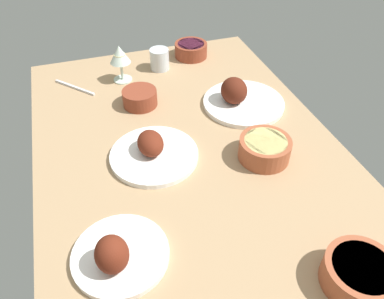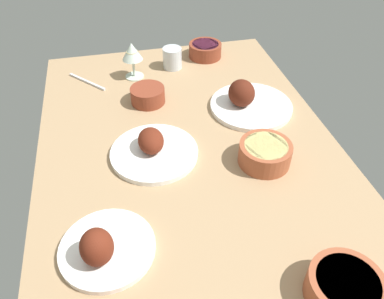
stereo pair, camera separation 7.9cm
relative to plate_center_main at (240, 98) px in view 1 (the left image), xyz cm
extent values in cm
cube|color=tan|center=(-19.39, 23.67, -4.70)|extent=(140.00, 90.00, 4.00)
cylinder|color=white|center=(-0.50, -1.32, -1.90)|extent=(27.93, 27.93, 1.60)
ellipsoid|color=#511E11|center=(0.80, 2.11, 3.03)|extent=(9.88, 8.83, 8.96)
cylinder|color=white|center=(-47.29, 49.78, -1.90)|extent=(22.08, 22.08, 1.60)
ellipsoid|color=#602314|center=(-49.94, 51.50, 3.00)|extent=(8.02, 7.33, 8.89)
cylinder|color=white|center=(-17.03, 34.54, -1.90)|extent=(25.84, 25.84, 1.60)
ellipsoid|color=#602314|center=(-15.91, 35.10, 1.93)|extent=(9.82, 7.50, 6.58)
cylinder|color=#A35133|center=(-69.18, 3.18, 0.48)|extent=(15.45, 15.45, 6.35)
cylinder|color=brown|center=(-69.18, 3.18, 3.15)|extent=(12.67, 12.67, 1.00)
cylinder|color=brown|center=(10.93, 32.59, 0.09)|extent=(11.85, 11.85, 5.58)
cylinder|color=white|center=(10.93, 32.59, 2.38)|extent=(9.72, 9.72, 1.00)
cylinder|color=#A35133|center=(-26.99, 4.13, 0.50)|extent=(14.96, 14.96, 6.40)
cylinder|color=#DBCC7A|center=(-26.99, 4.13, 3.20)|extent=(12.26, 12.26, 1.00)
cylinder|color=brown|center=(39.03, 4.97, 0.20)|extent=(13.32, 13.32, 5.79)
cylinder|color=#4C192D|center=(39.03, 4.97, 2.59)|extent=(10.92, 10.92, 1.00)
cylinder|color=silver|center=(29.03, 35.41, -2.45)|extent=(7.00, 7.00, 0.50)
cylinder|color=silver|center=(29.03, 35.41, 1.30)|extent=(1.00, 1.00, 7.00)
cone|color=silver|center=(29.03, 35.41, 8.05)|extent=(7.60, 7.60, 6.50)
cylinder|color=beige|center=(29.03, 35.41, 6.60)|extent=(4.18, 4.18, 2.80)
cylinder|color=silver|center=(33.18, 19.79, 1.38)|extent=(7.44, 7.44, 8.14)
cube|color=silver|center=(28.79, 53.36, -2.30)|extent=(14.65, 13.08, 0.80)
camera|label=1|loc=(-97.96, 49.45, 72.07)|focal=35.25mm
camera|label=2|loc=(-100.08, 41.79, 72.07)|focal=35.25mm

